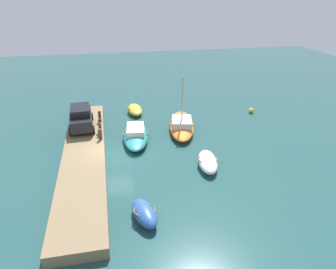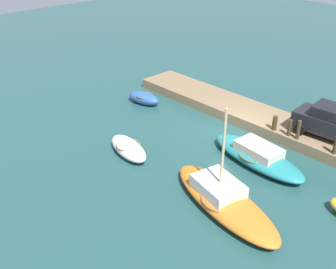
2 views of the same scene
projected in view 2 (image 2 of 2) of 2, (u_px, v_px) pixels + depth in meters
The scene contains 11 objects.
ground_plane at pixel (239, 134), 23.21m from camera, with size 84.00×84.00×0.00m, color #234C4C.
dock_platform at pixel (260, 118), 24.32m from camera, with size 19.00×2.87×0.63m, color #846B4C.
rowboat_white at pixel (129, 148), 21.03m from camera, with size 3.30×1.83×0.76m.
dinghy_blue at pixel (144, 98), 26.82m from camera, with size 2.60×1.55×0.81m.
sailboat_orange at pixel (224, 199), 17.11m from camera, with size 6.75×3.42×4.72m.
motorboat_teal at pixel (257, 156), 20.25m from camera, with size 5.89×2.57×1.08m.
mooring_post_west at pixel (336, 145), 19.86m from camera, with size 0.23×0.23×0.98m, color #47331E.
mooring_post_mid_west at pixel (298, 130), 21.16m from camera, with size 0.20×0.20×1.09m, color #47331E.
mooring_post_mid_east at pixel (290, 128), 21.53m from camera, with size 0.20×0.20×0.96m, color #47331E.
mooring_post_east at pixel (275, 123), 22.15m from camera, with size 0.28×0.28×0.86m, color #47331E.
parked_car at pixel (334, 123), 21.09m from camera, with size 4.32×2.13×1.78m.
Camera 2 is at (-11.78, 17.07, 11.22)m, focal length 41.97 mm.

